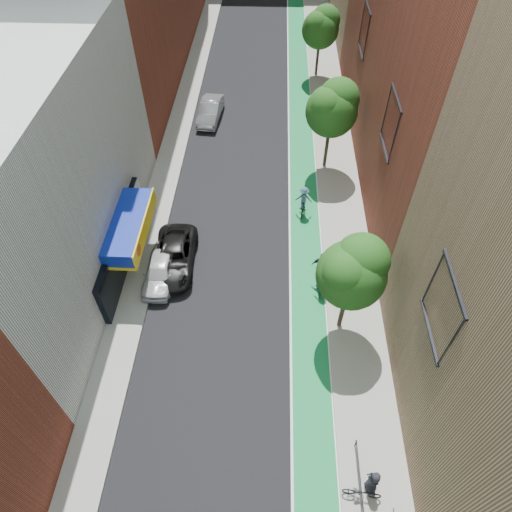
# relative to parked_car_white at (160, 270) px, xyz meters

# --- Properties ---
(bike_lane) EXTENTS (2.00, 68.00, 0.01)m
(bike_lane) POSITION_rel_parked_car_white_xyz_m (8.60, 13.09, -0.70)
(bike_lane) COLOR #157A46
(bike_lane) RESTS_ON ground
(sidewalk_left) EXTENTS (2.00, 68.00, 0.15)m
(sidewalk_left) POSITION_rel_parked_car_white_xyz_m (-1.40, 13.09, -0.63)
(sidewalk_left) COLOR gray
(sidewalk_left) RESTS_ON ground
(sidewalk_right) EXTENTS (3.00, 68.00, 0.15)m
(sidewalk_right) POSITION_rel_parked_car_white_xyz_m (11.10, 13.09, -0.63)
(sidewalk_right) COLOR gray
(sidewalk_right) RESTS_ON ground
(building_left_white) EXTENTS (8.00, 20.00, 12.00)m
(building_left_white) POSITION_rel_parked_car_white_xyz_m (-6.40, 1.09, 5.30)
(building_left_white) COLOR silver
(building_left_white) RESTS_ON ground
(tree_near) EXTENTS (3.40, 3.36, 6.42)m
(tree_near) POSITION_rel_parked_car_white_xyz_m (10.25, -2.89, 3.95)
(tree_near) COLOR #332619
(tree_near) RESTS_ON ground
(tree_mid) EXTENTS (3.55, 3.53, 6.74)m
(tree_mid) POSITION_rel_parked_car_white_xyz_m (10.25, 11.11, 4.19)
(tree_mid) COLOR #332619
(tree_mid) RESTS_ON ground
(tree_far) EXTENTS (3.30, 3.25, 6.21)m
(tree_far) POSITION_rel_parked_car_white_xyz_m (10.25, 25.11, 3.80)
(tree_far) COLOR #332619
(tree_far) RESTS_ON ground
(parked_car_white) EXTENTS (1.73, 4.15, 1.41)m
(parked_car_white) POSITION_rel_parked_car_white_xyz_m (0.00, 0.00, 0.00)
(parked_car_white) COLOR silver
(parked_car_white) RESTS_ON ground
(parked_car_black) EXTENTS (2.51, 5.23, 1.44)m
(parked_car_black) POSITION_rel_parked_car_white_xyz_m (0.65, 1.07, 0.02)
(parked_car_black) COLOR black
(parked_car_black) RESTS_ON ground
(parked_car_silver) EXTENTS (1.96, 4.67, 1.50)m
(parked_car_silver) POSITION_rel_parked_car_white_xyz_m (1.06, 17.22, 0.05)
(parked_car_silver) COLOR #9A9EA2
(parked_car_silver) RESTS_ON ground
(cyclist_lane_near) EXTENTS (0.89, 1.76, 2.08)m
(cyclist_lane_near) POSITION_rel_parked_car_white_xyz_m (9.30, -0.41, 0.18)
(cyclist_lane_near) COLOR black
(cyclist_lane_near) RESTS_ON ground
(cyclist_lane_mid) EXTENTS (1.16, 1.69, 2.22)m
(cyclist_lane_mid) POSITION_rel_parked_car_white_xyz_m (9.30, 0.22, 0.19)
(cyclist_lane_mid) COLOR black
(cyclist_lane_mid) RESTS_ON ground
(cyclist_lane_far) EXTENTS (1.17, 1.90, 2.03)m
(cyclist_lane_far) POSITION_rel_parked_car_white_xyz_m (8.47, 6.07, 0.18)
(cyclist_lane_far) COLOR black
(cyclist_lane_far) RESTS_ON ground
(parked_bike_near) EXTENTS (1.67, 0.74, 0.85)m
(parked_bike_near) POSITION_rel_parked_car_white_xyz_m (10.43, -11.32, -0.13)
(parked_bike_near) COLOR black
(parked_bike_near) RESTS_ON sidewalk_right
(pedestrian) EXTENTS (0.60, 0.83, 1.57)m
(pedestrian) POSITION_rel_parked_car_white_xyz_m (10.85, -10.99, 0.23)
(pedestrian) COLOR black
(pedestrian) RESTS_ON sidewalk_right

